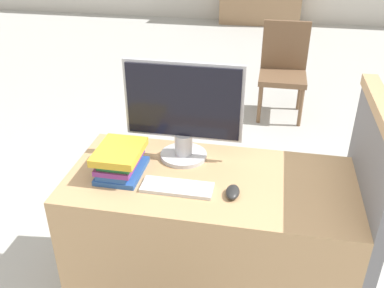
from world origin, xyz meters
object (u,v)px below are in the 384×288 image
at_px(mouse, 233,192).
at_px(far_chair, 283,66).
at_px(book_stack, 120,160).
at_px(keyboard, 177,187).
at_px(monitor, 183,111).

relative_size(mouse, far_chair, 0.12).
bearing_deg(mouse, book_stack, 171.41).
xyz_separation_m(keyboard, book_stack, (-0.28, 0.08, 0.06)).
distance_m(monitor, mouse, 0.44).
distance_m(keyboard, mouse, 0.24).
relative_size(monitor, keyboard, 1.78).
bearing_deg(monitor, far_chair, 77.66).
relative_size(keyboard, book_stack, 1.14).
relative_size(mouse, book_stack, 0.38).
distance_m(monitor, keyboard, 0.36).
relative_size(monitor, far_chair, 0.63).
bearing_deg(far_chair, book_stack, -112.73).
bearing_deg(book_stack, mouse, -8.59).
bearing_deg(mouse, keyboard, 179.80).
distance_m(book_stack, far_chair, 2.60).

